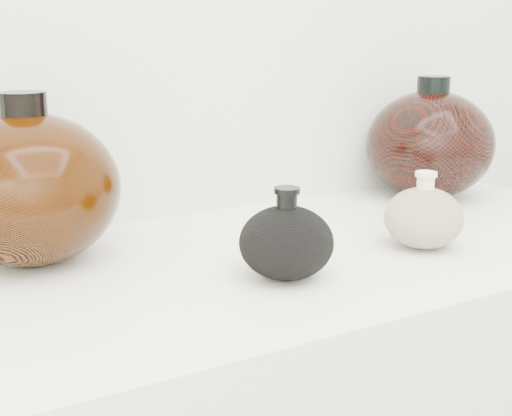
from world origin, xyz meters
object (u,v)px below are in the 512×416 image
black_gourd_vase (286,242)px  left_round_pot (30,188)px  right_round_pot (430,144)px  cream_gourd_vase (424,217)px

black_gourd_vase → left_round_pot: size_ratio=0.45×
black_gourd_vase → left_round_pot: 0.33m
left_round_pot → right_round_pot: size_ratio=0.97×
black_gourd_vase → left_round_pot: bearing=139.3°
right_round_pot → black_gourd_vase: bearing=-152.7°
black_gourd_vase → right_round_pot: bearing=27.3°
cream_gourd_vase → right_round_pot: right_round_pot is taller
left_round_pot → right_round_pot: left_round_pot is taller
black_gourd_vase → cream_gourd_vase: (0.23, 0.01, -0.00)m
black_gourd_vase → left_round_pot: (-0.25, 0.22, 0.05)m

